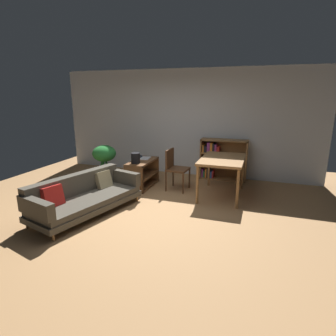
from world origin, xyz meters
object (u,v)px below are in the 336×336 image
fabric_couch (84,196)px  dining_chair_near (175,167)px  desk_speaker (136,158)px  media_console (143,174)px  bookshelf (220,159)px  open_laptop (142,157)px  dining_table (222,162)px  potted_floor_plant (104,157)px

fabric_couch → dining_chair_near: (1.16, 1.73, 0.21)m
desk_speaker → media_console: bearing=83.8°
desk_speaker → bookshelf: bookshelf is taller
fabric_couch → desk_speaker: bearing=75.7°
desk_speaker → dining_chair_near: size_ratio=0.25×
media_console → open_laptop: bearing=113.3°
media_console → dining_chair_near: bearing=2.8°
bookshelf → dining_table: bearing=-79.6°
open_laptop → bookshelf: bearing=30.4°
fabric_couch → media_console: fabric_couch is taller
desk_speaker → bookshelf: bearing=42.2°
media_console → fabric_couch: bearing=-103.0°
dining_chair_near → bookshelf: bookshelf is taller
open_laptop → desk_speaker: size_ratio=1.93×
dining_table → fabric_couch: bearing=-143.1°
potted_floor_plant → bookshelf: size_ratio=0.79×
fabric_couch → open_laptop: 1.95m
open_laptop → dining_table: dining_table is taller
dining_chair_near → fabric_couch: bearing=-123.8°
fabric_couch → bookshelf: bearing=55.5°
media_console → bookshelf: 2.00m
desk_speaker → dining_chair_near: 0.88m
desk_speaker → potted_floor_plant: (-0.97, 0.30, -0.12)m
open_laptop → bookshelf: size_ratio=0.39×
desk_speaker → potted_floor_plant: bearing=162.8°
media_console → dining_chair_near: dining_chair_near is taller
fabric_couch → dining_chair_near: 2.10m
desk_speaker → dining_table: desk_speaker is taller
desk_speaker → potted_floor_plant: 1.02m
open_laptop → dining_table: size_ratio=0.34×
potted_floor_plant → bookshelf: (2.59, 1.17, -0.10)m
dining_chair_near → desk_speaker: bearing=-158.3°
open_laptop → bookshelf: 1.95m
media_console → desk_speaker: desk_speaker is taller
fabric_couch → media_console: 1.74m
open_laptop → dining_table: (1.90, -0.24, 0.09)m
dining_table → dining_chair_near: 1.07m
media_console → bookshelf: bearing=36.8°
desk_speaker → dining_table: (1.85, 0.24, -0.00)m
media_console → open_laptop: 0.40m
potted_floor_plant → bookshelf: 2.84m
media_console → dining_chair_near: size_ratio=1.10×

